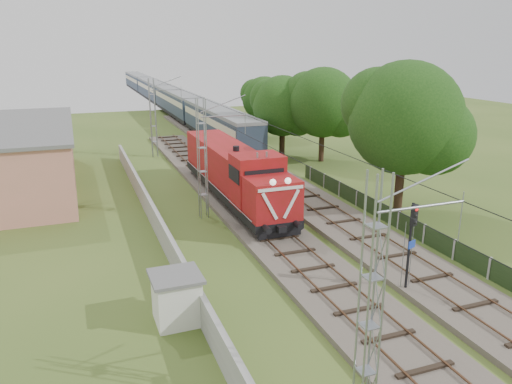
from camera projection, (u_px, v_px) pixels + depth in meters
name	position (u px, v px, depth m)	size (l,w,h in m)	color
ground	(327.00, 288.00, 24.11)	(140.00, 140.00, 0.00)	#3E5620
track_main	(273.00, 234.00, 30.35)	(4.20, 70.00, 0.45)	#6B6054
track_side	(270.00, 176.00, 43.69)	(4.20, 80.00, 0.45)	#6B6054
catenary	(203.00, 159.00, 32.75)	(3.31, 70.00, 8.00)	gray
boundary_wall	(152.00, 212.00, 32.52)	(0.25, 40.00, 1.50)	#9E9E99
station_building	(20.00, 156.00, 39.93)	(8.40, 20.40, 5.22)	tan
fence	(424.00, 234.00, 29.30)	(0.12, 32.00, 1.20)	black
locomotive	(234.00, 172.00, 36.48)	(3.10, 17.69, 4.49)	black
coach_rake	(164.00, 95.00, 88.48)	(3.10, 92.59, 3.59)	black
signal_post	(412.00, 233.00, 22.66)	(0.48, 0.39, 4.49)	black
relay_hut	(177.00, 298.00, 20.92)	(2.11, 2.11, 2.16)	silver
tree_a	(406.00, 119.00, 33.23)	(7.99, 7.61, 10.36)	#3B2518
tree_b	(324.00, 103.00, 48.31)	(7.10, 6.77, 9.21)	#3B2518
tree_c	(283.00, 107.00, 50.41)	(6.41, 6.11, 8.31)	#3B2518
tree_d	(265.00, 100.00, 61.45)	(5.77, 5.49, 7.48)	#3B2518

